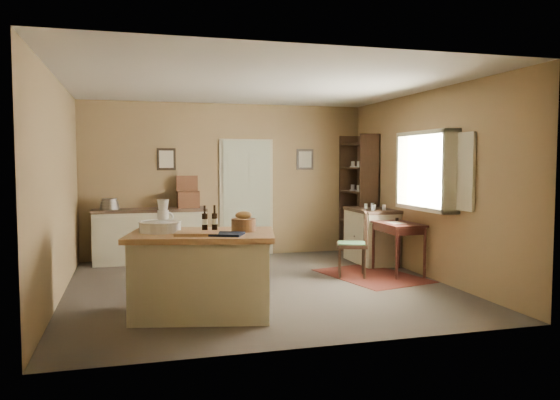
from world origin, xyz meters
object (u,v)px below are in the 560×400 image
(writing_desk, at_px, (398,230))
(desk_chair, at_px, (352,245))
(right_cabinet, at_px, (371,235))
(sideboard, at_px, (151,234))
(shelving_unit, at_px, (361,195))
(work_island, at_px, (202,271))

(writing_desk, xyz_separation_m, desk_chair, (-0.75, -0.01, -0.20))
(right_cabinet, bearing_deg, sideboard, 164.25)
(writing_desk, height_order, shelving_unit, shelving_unit)
(sideboard, relative_size, writing_desk, 2.17)
(work_island, bearing_deg, desk_chair, 43.50)
(desk_chair, bearing_deg, right_cabinet, 71.86)
(work_island, xyz_separation_m, sideboard, (-0.43, 3.37, -0.00))
(work_island, distance_m, right_cabinet, 3.92)
(writing_desk, distance_m, right_cabinet, 0.96)
(writing_desk, bearing_deg, desk_chair, -178.86)
(writing_desk, relative_size, shelving_unit, 0.40)
(writing_desk, bearing_deg, shelving_unit, 84.87)
(sideboard, distance_m, right_cabinet, 3.68)
(work_island, distance_m, sideboard, 3.40)
(right_cabinet, bearing_deg, writing_desk, -89.99)
(sideboard, relative_size, right_cabinet, 1.74)
(writing_desk, relative_size, right_cabinet, 0.80)
(desk_chair, bearing_deg, work_island, -128.97)
(desk_chair, bearing_deg, writing_desk, 21.25)
(desk_chair, distance_m, shelving_unit, 2.07)
(writing_desk, bearing_deg, sideboard, 151.31)
(writing_desk, bearing_deg, right_cabinet, 90.01)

